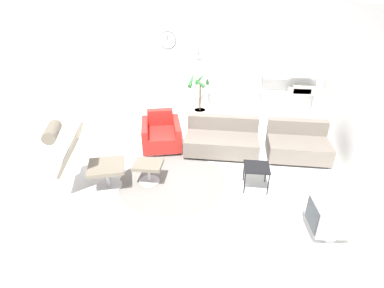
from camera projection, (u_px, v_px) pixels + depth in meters
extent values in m
plane|color=silver|center=(168.00, 181.00, 5.27)|extent=(12.00, 12.00, 0.00)
cube|color=white|center=(190.00, 61.00, 7.39)|extent=(12.00, 0.06, 2.80)
cylinder|color=black|center=(168.00, 40.00, 7.18)|extent=(0.40, 0.01, 0.40)
cylinder|color=white|center=(168.00, 40.00, 7.18)|extent=(0.38, 0.02, 0.38)
cube|color=black|center=(167.00, 38.00, 7.14)|extent=(0.01, 0.01, 0.11)
cylinder|color=black|center=(199.00, 55.00, 7.25)|extent=(0.23, 0.01, 0.23)
cylinder|color=white|center=(199.00, 55.00, 7.25)|extent=(0.22, 0.02, 0.22)
cube|color=black|center=(199.00, 53.00, 7.22)|extent=(0.01, 0.01, 0.07)
cylinder|color=slate|center=(172.00, 181.00, 5.25)|extent=(1.88, 1.88, 0.01)
cylinder|color=#BCBCC1|center=(109.00, 186.00, 5.12)|extent=(0.55, 0.55, 0.02)
cylinder|color=#BCBCC1|center=(108.00, 177.00, 5.03)|extent=(0.06, 0.06, 0.34)
cube|color=#6B6051|center=(106.00, 166.00, 4.94)|extent=(0.73, 0.72, 0.06)
cube|color=#6B6051|center=(70.00, 150.00, 4.68)|extent=(0.60, 0.68, 0.69)
cylinder|color=#6B6051|center=(52.00, 132.00, 4.49)|extent=(0.35, 0.55, 0.20)
cylinder|color=#BCBCC1|center=(149.00, 181.00, 5.24)|extent=(0.36, 0.36, 0.02)
cylinder|color=#BCBCC1|center=(149.00, 173.00, 5.16)|extent=(0.05, 0.05, 0.30)
cube|color=#6B6051|center=(148.00, 165.00, 5.08)|extent=(0.48, 0.41, 0.06)
cube|color=silver|center=(162.00, 145.00, 6.37)|extent=(0.80, 0.88, 0.06)
cube|color=red|center=(161.00, 138.00, 6.28)|extent=(0.75, 1.02, 0.31)
cube|color=red|center=(160.00, 117.00, 6.46)|extent=(0.57, 0.31, 0.33)
cube|color=red|center=(177.00, 133.00, 6.28)|extent=(0.34, 0.91, 0.49)
cube|color=red|center=(145.00, 135.00, 6.20)|extent=(0.34, 0.91, 0.49)
cube|color=black|center=(221.00, 151.00, 6.17)|extent=(1.32, 0.74, 0.05)
cube|color=#70665B|center=(222.00, 143.00, 6.08)|extent=(1.47, 0.87, 0.33)
cube|color=#70665B|center=(223.00, 122.00, 6.22)|extent=(1.46, 0.22, 0.29)
cube|color=black|center=(296.00, 156.00, 5.99)|extent=(1.06, 0.74, 0.05)
cube|color=#70665B|center=(298.00, 148.00, 5.90)|extent=(1.18, 0.87, 0.33)
cube|color=#70665B|center=(297.00, 126.00, 6.04)|extent=(1.17, 0.22, 0.29)
cube|color=black|center=(257.00, 167.00, 4.90)|extent=(0.42, 0.42, 0.02)
cylinder|color=black|center=(245.00, 183.00, 4.85)|extent=(0.02, 0.02, 0.40)
cylinder|color=black|center=(268.00, 185.00, 4.82)|extent=(0.02, 0.02, 0.40)
cylinder|color=black|center=(244.00, 171.00, 5.19)|extent=(0.02, 0.02, 0.40)
cylinder|color=black|center=(266.00, 172.00, 5.15)|extent=(0.02, 0.02, 0.40)
cylinder|color=#B7B7B7|center=(326.00, 231.00, 4.11)|extent=(0.34, 0.34, 0.12)
cube|color=#B7B7B7|center=(330.00, 216.00, 3.98)|extent=(0.52, 0.50, 0.41)
cube|color=#282D33|center=(312.00, 216.00, 3.99)|extent=(0.05, 0.40, 0.35)
cylinder|color=silver|center=(200.00, 115.00, 7.59)|extent=(0.31, 0.31, 0.28)
cylinder|color=#382819|center=(200.00, 110.00, 7.52)|extent=(0.29, 0.29, 0.02)
cylinder|color=brown|center=(200.00, 98.00, 7.37)|extent=(0.04, 0.04, 0.64)
cone|color=#2D6B33|center=(207.00, 81.00, 7.16)|extent=(0.11, 0.40, 0.30)
cone|color=#2D6B33|center=(200.00, 79.00, 7.25)|extent=(0.30, 0.13, 0.32)
cone|color=#2D6B33|center=(192.00, 79.00, 7.21)|extent=(0.17, 0.48, 0.34)
cone|color=#2D6B33|center=(199.00, 82.00, 7.05)|extent=(0.36, 0.16, 0.29)
cylinder|color=#BCBCC1|center=(262.00, 82.00, 7.30)|extent=(0.03, 0.03, 1.90)
cylinder|color=#BCBCC1|center=(315.00, 84.00, 7.17)|extent=(0.03, 0.03, 1.90)
cube|color=white|center=(288.00, 92.00, 7.22)|extent=(1.32, 0.28, 0.02)
cube|color=white|center=(291.00, 75.00, 7.02)|extent=(1.32, 0.28, 0.02)
cube|color=beige|center=(299.00, 90.00, 7.15)|extent=(0.50, 0.24, 0.12)
cube|color=silver|center=(304.00, 72.00, 6.94)|extent=(0.51, 0.24, 0.17)
cube|color=#B7B2A8|center=(303.00, 89.00, 7.13)|extent=(0.48, 0.24, 0.18)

